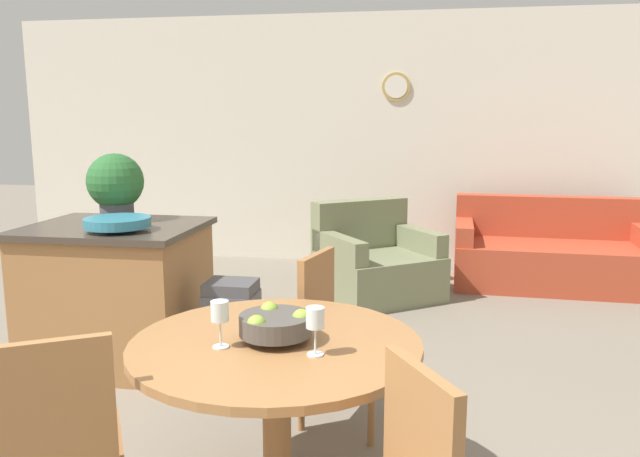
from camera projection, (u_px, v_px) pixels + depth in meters
name	position (u px, v px, depth m)	size (l,w,h in m)	color
wall_back	(364.00, 141.00, 6.81)	(8.00, 0.09, 2.70)	silver
dining_table	(276.00, 379.00, 2.51)	(1.17, 1.17, 0.73)	#9E6B3D
dining_chair_near_left	(59.00, 440.00, 2.17)	(0.58, 0.58, 0.90)	#9E6B3D
dining_chair_far_side	(337.00, 330.00, 3.29)	(0.51, 0.51, 0.90)	#9E6B3D
fruit_bowl	(276.00, 324.00, 2.47)	(0.29, 0.29, 0.13)	#4C4742
wine_glass_left	(220.00, 313.00, 2.39)	(0.07, 0.07, 0.19)	silver
wine_glass_right	(315.00, 320.00, 2.31)	(0.07, 0.07, 0.19)	silver
kitchen_island	(118.00, 294.00, 4.09)	(1.09, 0.89, 0.92)	#9E6B3D
teal_bowl	(118.00, 223.00, 3.80)	(0.40, 0.40, 0.08)	teal
potted_plant	(115.00, 184.00, 4.16)	(0.37, 0.37, 0.45)	#4C4C51
trash_bin	(232.00, 329.00, 3.88)	(0.31, 0.26, 0.61)	#56565B
couch	(551.00, 256.00, 6.01)	(1.84, 0.99, 0.83)	#B24228
armchair	(375.00, 265.00, 5.63)	(1.27, 1.25, 0.85)	#7A7F5B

